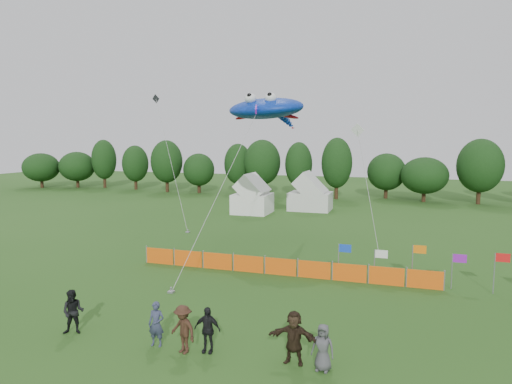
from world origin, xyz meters
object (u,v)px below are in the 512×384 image
(spectator_a, at_px, (156,324))
(spectator_c, at_px, (183,329))
(stingray_kite, at_px, (268,109))
(spectator_b, at_px, (73,312))
(spectator_d, at_px, (207,330))
(spectator_e, at_px, (323,347))
(tent_right, at_px, (310,195))
(spectator_f, at_px, (294,337))
(tent_left, at_px, (252,197))
(barrier_fence, at_px, (280,267))

(spectator_a, bearing_deg, spectator_c, -13.97)
(spectator_a, height_order, stingray_kite, stingray_kite)
(spectator_c, xyz_separation_m, stingray_kite, (-2.35, 19.16, 9.30))
(spectator_b, distance_m, spectator_c, 5.07)
(spectator_d, xyz_separation_m, stingray_kite, (-3.19, 18.81, 9.35))
(spectator_a, xyz_separation_m, spectator_e, (6.44, 0.10, -0.05))
(spectator_c, distance_m, spectator_d, 0.90)
(tent_right, xyz_separation_m, spectator_f, (6.27, -34.96, -0.69))
(stingray_kite, bearing_deg, spectator_e, -68.17)
(tent_left, xyz_separation_m, spectator_d, (8.50, -31.08, -0.85))
(barrier_fence, xyz_separation_m, spectator_b, (-6.02, -10.46, 0.42))
(tent_left, height_order, spectator_a, tent_left)
(barrier_fence, height_order, spectator_a, spectator_a)
(spectator_c, distance_m, spectator_e, 5.21)
(spectator_c, bearing_deg, spectator_e, 25.10)
(spectator_e, bearing_deg, spectator_f, 177.47)
(spectator_e, height_order, stingray_kite, stingray_kite)
(spectator_a, distance_m, spectator_f, 5.38)
(tent_left, height_order, spectator_e, tent_left)
(spectator_f, distance_m, stingray_kite, 21.82)
(spectator_c, bearing_deg, spectator_b, -159.91)
(spectator_d, bearing_deg, spectator_a, 179.89)
(spectator_d, relative_size, spectator_f, 0.91)
(tent_right, xyz_separation_m, spectator_d, (2.98, -35.10, -0.78))
(spectator_c, xyz_separation_m, spectator_d, (0.84, 0.34, -0.04))
(tent_right, xyz_separation_m, spectator_a, (0.90, -35.24, -0.78))
(spectator_a, xyz_separation_m, spectator_f, (5.37, 0.28, 0.09))
(tent_left, relative_size, spectator_b, 2.10)
(tent_left, bearing_deg, spectator_d, -74.71)
(barrier_fence, relative_size, spectator_b, 9.70)
(spectator_b, xyz_separation_m, spectator_c, (5.07, -0.15, -0.00))
(spectator_e, relative_size, spectator_f, 0.86)
(spectator_a, relative_size, spectator_b, 0.95)
(spectator_c, relative_size, stingray_kite, 0.09)
(tent_right, xyz_separation_m, barrier_fence, (3.10, -24.84, -1.16))
(barrier_fence, bearing_deg, spectator_a, -101.94)
(barrier_fence, xyz_separation_m, spectator_a, (-2.20, -10.41, 0.38))
(tent_left, relative_size, stingray_kite, 0.18)
(tent_right, relative_size, stingray_kite, 0.22)
(spectator_a, bearing_deg, spectator_e, -3.80)
(tent_right, relative_size, spectator_d, 2.66)
(barrier_fence, bearing_deg, spectator_d, -90.68)
(tent_left, distance_m, spectator_d, 32.23)
(spectator_b, bearing_deg, spectator_f, -19.47)
(spectator_d, distance_m, spectator_e, 4.36)
(tent_right, bearing_deg, spectator_c, -86.54)
(tent_right, height_order, spectator_b, tent_right)
(spectator_d, relative_size, stingray_kite, 0.08)
(spectator_b, distance_m, spectator_e, 10.27)
(tent_right, relative_size, spectator_e, 2.82)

